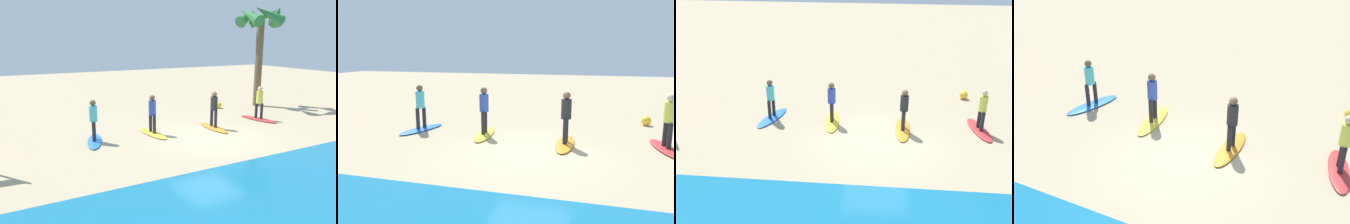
{
  "view_description": "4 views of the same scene",
  "coord_description": "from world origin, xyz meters",
  "views": [
    {
      "loc": [
        7.76,
        10.97,
        4.05
      ],
      "look_at": [
        1.26,
        -1.25,
        0.97
      ],
      "focal_mm": 35.16,
      "sensor_mm": 36.0,
      "label": 1
    },
    {
      "loc": [
        -1.72,
        9.03,
        3.02
      ],
      "look_at": [
        1.2,
        -1.82,
        0.82
      ],
      "focal_mm": 34.28,
      "sensor_mm": 36.0,
      "label": 2
    },
    {
      "loc": [
        -0.14,
        13.54,
        7.4
      ],
      "look_at": [
        1.31,
        -0.62,
        0.87
      ],
      "focal_mm": 43.57,
      "sensor_mm": 36.0,
      "label": 3
    },
    {
      "loc": [
        -4.24,
        8.77,
        6.6
      ],
      "look_at": [
        0.43,
        -0.64,
        1.11
      ],
      "focal_mm": 43.88,
      "sensor_mm": 36.0,
      "label": 4
    }
  ],
  "objects": [
    {
      "name": "surfboard_blue",
      "position": [
        4.44,
        -1.55,
        0.04
      ],
      "size": [
        1.15,
        2.17,
        0.09
      ],
      "primitive_type": "ellipsoid",
      "rotation": [
        0.0,
        0.0,
        1.28
      ],
      "color": "blue",
      "rests_on": "ground"
    },
    {
      "name": "surfer_red",
      "position": [
        -4.0,
        -1.28,
        1.04
      ],
      "size": [
        0.32,
        0.45,
        1.64
      ],
      "color": "#232328",
      "rests_on": "surfboard_red"
    },
    {
      "name": "ground_plane",
      "position": [
        0.0,
        0.0,
        0.0
      ],
      "size": [
        60.0,
        60.0,
        0.0
      ],
      "primitive_type": "plane",
      "color": "tan"
    },
    {
      "name": "surfer_orange",
      "position": [
        -0.99,
        -1.01,
        1.04
      ],
      "size": [
        0.32,
        0.46,
        1.64
      ],
      "color": "#232328",
      "rests_on": "surfboard_orange"
    },
    {
      "name": "surfboard_orange",
      "position": [
        -0.99,
        -1.01,
        0.04
      ],
      "size": [
        0.6,
        2.11,
        0.09
      ],
      "primitive_type": "ellipsoid",
      "rotation": [
        0.0,
        0.0,
        1.55
      ],
      "color": "orange",
      "rests_on": "ground"
    },
    {
      "name": "surfer_yellow",
      "position": [
        1.9,
        -1.48,
        1.04
      ],
      "size": [
        0.32,
        0.46,
        1.64
      ],
      "color": "#232328",
      "rests_on": "surfboard_yellow"
    },
    {
      "name": "surfer_blue",
      "position": [
        4.44,
        -1.55,
        1.04
      ],
      "size": [
        0.32,
        0.45,
        1.64
      ],
      "color": "#232328",
      "rests_on": "surfboard_blue"
    },
    {
      "name": "beach_ball",
      "position": [
        -3.91,
        -4.58,
        0.19
      ],
      "size": [
        0.38,
        0.38,
        0.38
      ],
      "primitive_type": "sphere",
      "color": "yellow",
      "rests_on": "ground"
    },
    {
      "name": "surfboard_yellow",
      "position": [
        1.9,
        -1.48,
        0.04
      ],
      "size": [
        0.76,
        2.14,
        0.09
      ],
      "primitive_type": "ellipsoid",
      "rotation": [
        0.0,
        0.0,
        1.67
      ],
      "color": "yellow",
      "rests_on": "ground"
    },
    {
      "name": "surfboard_red",
      "position": [
        -4.0,
        -1.28,
        0.04
      ],
      "size": [
        0.98,
        2.17,
        0.09
      ],
      "primitive_type": "ellipsoid",
      "rotation": [
        0.0,
        0.0,
        1.78
      ],
      "color": "red",
      "rests_on": "ground"
    }
  ]
}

